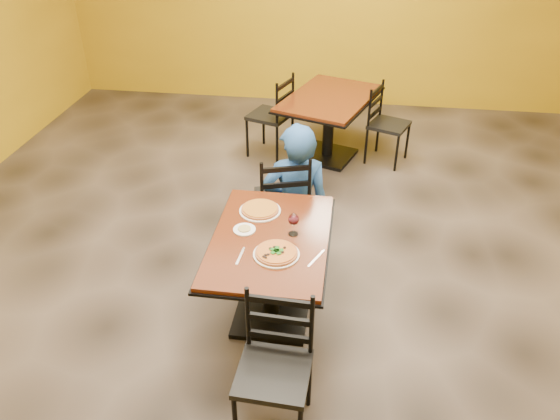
% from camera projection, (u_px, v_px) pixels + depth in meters
% --- Properties ---
extents(floor, '(7.00, 8.00, 0.01)m').
position_uv_depth(floor, '(281.00, 275.00, 4.58)').
color(floor, black).
rests_on(floor, ground).
extents(table_main, '(0.83, 1.23, 0.75)m').
position_uv_depth(table_main, '(271.00, 259.00, 3.86)').
color(table_main, '#5E1F0E').
rests_on(table_main, floor).
extents(table_second, '(1.24, 1.50, 0.75)m').
position_uv_depth(table_second, '(329.00, 113.00, 6.11)').
color(table_second, '#5E1F0E').
rests_on(table_second, floor).
extents(chair_main_near, '(0.43, 0.43, 0.92)m').
position_uv_depth(chair_main_near, '(273.00, 374.00, 3.11)').
color(chair_main_near, black).
rests_on(chair_main_near, floor).
extents(chair_main_far, '(0.54, 0.54, 0.96)m').
position_uv_depth(chair_main_far, '(282.00, 200.00, 4.68)').
color(chair_main_far, black).
rests_on(chair_main_far, floor).
extents(chair_second_left, '(0.55, 0.55, 0.96)m').
position_uv_depth(chair_second_left, '(270.00, 116.00, 6.23)').
color(chair_second_left, black).
rests_on(chair_second_left, floor).
extents(chair_second_right, '(0.52, 0.52, 0.89)m').
position_uv_depth(chair_second_right, '(389.00, 125.00, 6.09)').
color(chair_second_right, black).
rests_on(chair_second_right, floor).
extents(diner, '(0.66, 0.50, 1.19)m').
position_uv_depth(diner, '(296.00, 188.00, 4.63)').
color(diner, navy).
rests_on(diner, floor).
extents(plate_main, '(0.31, 0.31, 0.01)m').
position_uv_depth(plate_main, '(276.00, 254.00, 3.58)').
color(plate_main, white).
rests_on(plate_main, table_main).
extents(pizza_main, '(0.28, 0.28, 0.02)m').
position_uv_depth(pizza_main, '(276.00, 252.00, 3.57)').
color(pizza_main, maroon).
rests_on(pizza_main, plate_main).
extents(plate_far, '(0.31, 0.31, 0.01)m').
position_uv_depth(plate_far, '(260.00, 211.00, 4.03)').
color(plate_far, white).
rests_on(plate_far, table_main).
extents(pizza_far, '(0.28, 0.28, 0.02)m').
position_uv_depth(pizza_far, '(260.00, 209.00, 4.02)').
color(pizza_far, gold).
rests_on(pizza_far, plate_far).
extents(side_plate, '(0.16, 0.16, 0.01)m').
position_uv_depth(side_plate, '(244.00, 230.00, 3.82)').
color(side_plate, white).
rests_on(side_plate, table_main).
extents(dip, '(0.09, 0.09, 0.01)m').
position_uv_depth(dip, '(244.00, 229.00, 3.82)').
color(dip, '#A69150').
rests_on(dip, side_plate).
extents(wine_glass, '(0.08, 0.08, 0.18)m').
position_uv_depth(wine_glass, '(293.00, 223.00, 3.74)').
color(wine_glass, white).
rests_on(wine_glass, table_main).
extents(fork, '(0.03, 0.19, 0.00)m').
position_uv_depth(fork, '(240.00, 256.00, 3.57)').
color(fork, silver).
rests_on(fork, table_main).
extents(knife, '(0.10, 0.20, 0.00)m').
position_uv_depth(knife, '(316.00, 258.00, 3.55)').
color(knife, silver).
rests_on(knife, table_main).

